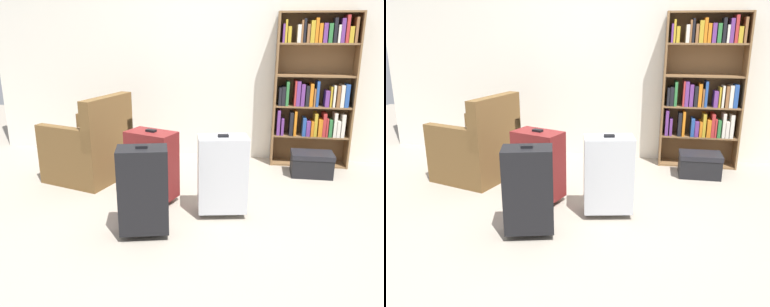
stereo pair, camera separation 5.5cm
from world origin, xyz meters
The scene contains 9 objects.
ground_plane centered at (0.00, 0.00, 0.00)m, with size 9.63×9.63×0.00m, color #9E9384.
back_wall centered at (0.00, 2.08, 1.30)m, with size 5.51×0.10×2.60m, color silver.
bookshelf centered at (1.21, 1.88, 0.91)m, with size 0.87×0.27×1.72m.
armchair centered at (-1.13, 1.02, 0.32)m, with size 0.87×0.87×0.90m.
mug centered at (-0.68, 1.05, 0.05)m, with size 0.12×0.08×0.10m.
storage_box centered at (1.20, 1.48, 0.14)m, with size 0.44×0.30×0.26m.
suitcase_black centered at (-0.24, -0.09, 0.38)m, with size 0.42×0.32×0.73m.
suitcase_silver centered at (0.31, 0.36, 0.37)m, with size 0.45×0.32×0.71m.
suitcase_dark_red centered at (-0.34, 0.55, 0.36)m, with size 0.50×0.39×0.68m.
Camera 2 is at (0.61, -2.76, 1.54)m, focal length 37.19 mm.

